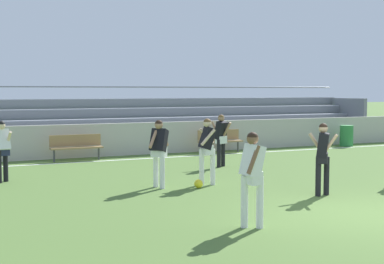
{
  "coord_description": "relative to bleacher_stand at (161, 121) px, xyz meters",
  "views": [
    {
      "loc": [
        -7.8,
        -8.36,
        2.45
      ],
      "look_at": [
        -1.06,
        5.99,
        1.25
      ],
      "focal_mm": 52.16,
      "sensor_mm": 36.0,
      "label": 1
    }
  ],
  "objects": [
    {
      "name": "ground_plane",
      "position": [
        -1.25,
        -14.06,
        -1.12
      ],
      "size": [
        160.0,
        160.0,
        0.0
      ],
      "primitive_type": "plane",
      "color": "#4C6B30"
    },
    {
      "name": "field_line_sideline",
      "position": [
        -1.25,
        -3.79,
        -1.12
      ],
      "size": [
        44.0,
        0.12,
        0.01
      ],
      "primitive_type": "cube",
      "color": "white",
      "rests_on": "ground"
    },
    {
      "name": "sideline_wall",
      "position": [
        -1.25,
        -2.48,
        -0.52
      ],
      "size": [
        48.0,
        0.16,
        1.22
      ],
      "primitive_type": "cube",
      "color": "#BCB7AD",
      "rests_on": "ground"
    },
    {
      "name": "bleacher_stand",
      "position": [
        0.0,
        0.0,
        0.0
      ],
      "size": [
        20.62,
        2.94,
        2.62
      ],
      "color": "#9EA3AD",
      "rests_on": "ground"
    },
    {
      "name": "bench_centre_sideline",
      "position": [
        1.14,
        -3.26,
        -0.58
      ],
      "size": [
        1.8,
        0.4,
        0.9
      ],
      "color": "#99754C",
      "rests_on": "ground"
    },
    {
      "name": "bench_near_bin",
      "position": [
        -4.52,
        -3.26,
        -0.58
      ],
      "size": [
        1.8,
        0.4,
        0.9
      ],
      "color": "#99754C",
      "rests_on": "ground"
    },
    {
      "name": "trash_bin",
      "position": [
        7.42,
        -3.28,
        -0.67
      ],
      "size": [
        0.58,
        0.58,
        0.91
      ],
      "primitive_type": "cylinder",
      "color": "#2D7F3D",
      "rests_on": "ground"
    },
    {
      "name": "player_dark_challenging",
      "position": [
        -3.93,
        -9.55,
        -0.1
      ],
      "size": [
        0.72,
        0.55,
        1.71
      ],
      "color": "white",
      "rests_on": "ground"
    },
    {
      "name": "player_dark_dropping_back",
      "position": [
        -2.63,
        -9.65,
        -0.09
      ],
      "size": [
        0.55,
        0.49,
        1.72
      ],
      "color": "white",
      "rests_on": "ground"
    },
    {
      "name": "player_dark_pressing_high",
      "position": [
        -0.87,
        -12.11,
        -0.12
      ],
      "size": [
        0.47,
        0.66,
        1.69
      ],
      "color": "black",
      "rests_on": "ground"
    },
    {
      "name": "player_white_overlapping",
      "position": [
        -7.38,
        -6.99,
        -0.15
      ],
      "size": [
        0.47,
        0.65,
        1.64
      ],
      "color": "black",
      "rests_on": "ground"
    },
    {
      "name": "player_white_trailing_run",
      "position": [
        -3.94,
        -14.04,
        -0.1
      ],
      "size": [
        0.45,
        0.44,
        1.71
      ],
      "color": "white",
      "rests_on": "ground"
    },
    {
      "name": "player_dark_on_ball",
      "position": [
        -0.7,
        -6.81,
        -0.12
      ],
      "size": [
        0.49,
        0.66,
        1.68
      ],
      "color": "black",
      "rests_on": "ground"
    },
    {
      "name": "soccer_ball",
      "position": [
        -3.05,
        -10.01,
        -1.01
      ],
      "size": [
        0.22,
        0.22,
        0.22
      ],
      "primitive_type": "sphere",
      "color": "yellow",
      "rests_on": "ground"
    }
  ]
}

